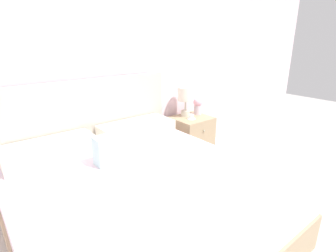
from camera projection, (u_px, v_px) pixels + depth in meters
ground_plane at (93, 180)px, 2.82m from camera, size 12.00×12.00×0.00m
wall_back at (77, 56)px, 2.45m from camera, size 8.00×0.06×2.60m
bed at (135, 195)px, 2.08m from camera, size 1.81×1.92×1.08m
nightstand at (191, 137)px, 3.29m from camera, size 0.45×0.43×0.53m
table_lamp at (186, 96)px, 3.17m from camera, size 0.19×0.19×0.36m
flower_vase at (198, 105)px, 3.30m from camera, size 0.11×0.11×0.22m
teacup at (191, 117)px, 3.14m from camera, size 0.10×0.10×0.06m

